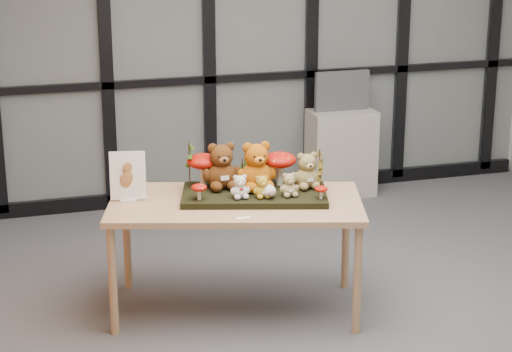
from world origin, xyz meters
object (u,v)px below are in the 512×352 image
object	(u,v)px
mushroom_back_left	(203,168)
diorama_tray	(254,195)
display_table	(236,211)
bear_small_yellow	(262,185)
bear_pooh_yellow	(256,163)
bear_beige_small	(289,183)
mushroom_front_right	(321,192)
mushroom_back_right	(280,167)
sign_holder	(128,178)
bear_tan_back	(307,168)
bear_white_bow	(240,185)
monitor	(342,91)
bear_brown_medium	(221,163)
mushroom_front_left	(199,191)
plush_cream_hedgehog	(269,191)
cabinet	(341,153)

from	to	relation	value
mushroom_back_left	diorama_tray	bearing A→B (deg)	-39.82
display_table	diorama_tray	bearing A→B (deg)	26.57
diorama_tray	bear_small_yellow	distance (m)	0.15
bear_pooh_yellow	mushroom_back_left	world-z (taller)	bear_pooh_yellow
bear_beige_small	mushroom_front_right	size ratio (longest dim) A/B	1.81
diorama_tray	mushroom_back_right	distance (m)	0.26
sign_holder	display_table	bearing A→B (deg)	-5.89
sign_holder	bear_beige_small	bearing A→B (deg)	-6.30
bear_tan_back	mushroom_back_right	distance (m)	0.18
display_table	bear_white_bow	bearing A→B (deg)	-61.79
monitor	bear_tan_back	bearing A→B (deg)	-117.19
bear_small_yellow	bear_brown_medium	bearing A→B (deg)	142.69
mushroom_back_left	mushroom_front_left	world-z (taller)	mushroom_back_left
mushroom_back_left	mushroom_front_left	xyz separation A→B (m)	(-0.09, -0.27, -0.06)
diorama_tray	bear_tan_back	size ratio (longest dim) A/B	3.54
bear_tan_back	monitor	size ratio (longest dim) A/B	0.53
mushroom_front_left	monitor	world-z (taller)	monitor
bear_brown_medium	mushroom_back_right	bearing A→B (deg)	9.08
bear_pooh_yellow	plush_cream_hedgehog	world-z (taller)	bear_pooh_yellow
bear_pooh_yellow	mushroom_back_right	world-z (taller)	bear_pooh_yellow
bear_small_yellow	mushroom_front_left	world-z (taller)	bear_small_yellow
diorama_tray	sign_holder	distance (m)	0.79
bear_white_bow	sign_holder	distance (m)	0.69
plush_cream_hedgehog	mushroom_front_right	xyz separation A→B (m)	(0.30, -0.11, 0.00)
mushroom_front_right	cabinet	xyz separation A→B (m)	(1.01, 2.21, -0.44)
display_table	bear_small_yellow	size ratio (longest dim) A/B	11.25
display_table	bear_pooh_yellow	distance (m)	0.33
bear_beige_small	bear_tan_back	bearing A→B (deg)	54.37
bear_small_yellow	bear_white_bow	bearing A→B (deg)	-176.99
diorama_tray	bear_small_yellow	world-z (taller)	bear_small_yellow
bear_white_bow	plush_cream_hedgehog	distance (m)	0.18
display_table	bear_beige_small	size ratio (longest dim) A/B	10.50
diorama_tray	bear_brown_medium	distance (m)	0.29
mushroom_back_left	monitor	world-z (taller)	monitor
bear_tan_back	mushroom_front_left	bearing A→B (deg)	-160.83
bear_small_yellow	mushroom_front_right	size ratio (longest dim) A/B	1.69
bear_beige_small	mushroom_back_left	distance (m)	0.58
bear_tan_back	bear_white_bow	bearing A→B (deg)	-154.31
bear_white_bow	mushroom_back_left	bearing A→B (deg)	132.70
mushroom_front_right	sign_holder	world-z (taller)	sign_holder
bear_tan_back	mushroom_back_left	xyz separation A→B (m)	(-0.61, 0.23, -0.01)
display_table	plush_cream_hedgehog	bearing A→B (deg)	-13.57
bear_white_bow	mushroom_front_right	bearing A→B (deg)	-2.80
display_table	bear_beige_small	distance (m)	0.38
bear_brown_medium	mushroom_back_left	world-z (taller)	bear_brown_medium
diorama_tray	bear_pooh_yellow	xyz separation A→B (m)	(0.03, 0.06, 0.19)
mushroom_front_left	sign_holder	bearing A→B (deg)	151.32
plush_cream_hedgehog	display_table	bearing A→B (deg)	166.43
diorama_tray	bear_brown_medium	size ratio (longest dim) A/B	2.77
mushroom_back_left	monitor	bearing A→B (deg)	47.10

